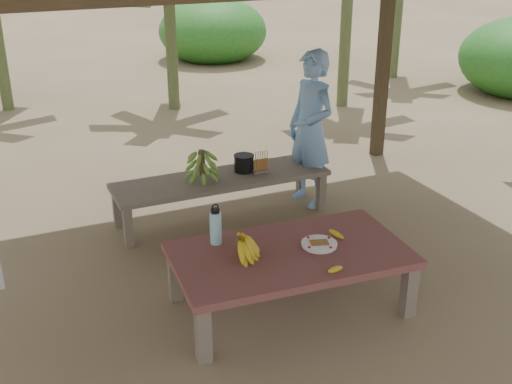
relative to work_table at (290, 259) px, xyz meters
name	(u,v)px	position (x,y,z in m)	size (l,w,h in m)	color
ground	(250,282)	(-0.14, 0.46, -0.43)	(80.00, 80.00, 0.00)	brown
work_table	(290,259)	(0.00, 0.00, 0.00)	(1.86, 1.12, 0.50)	brown
bench	(222,182)	(0.11, 1.76, -0.04)	(2.20, 0.61, 0.45)	brown
ripe_banana_bunch	(238,246)	(-0.40, 0.07, 0.16)	(0.31, 0.27, 0.19)	yellow
plate	(319,244)	(0.24, -0.02, 0.08)	(0.28, 0.28, 0.04)	white
loose_banana_front	(335,269)	(0.16, -0.41, 0.09)	(0.04, 0.16, 0.04)	yellow
loose_banana_side	(337,234)	(0.45, 0.07, 0.09)	(0.04, 0.15, 0.04)	yellow
water_flask	(216,227)	(-0.47, 0.36, 0.21)	(0.09, 0.09, 0.34)	#42B2CE
green_banana_stalk	(202,165)	(-0.09, 1.76, 0.18)	(0.29, 0.29, 0.33)	#598C2D
cooking_pot	(244,163)	(0.38, 1.82, 0.10)	(0.20, 0.20, 0.17)	black
skewer_rack	(261,162)	(0.52, 1.72, 0.14)	(0.18, 0.08, 0.24)	#A57F47
woman	(311,129)	(1.11, 1.76, 0.39)	(0.60, 0.40, 1.66)	#719FD7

